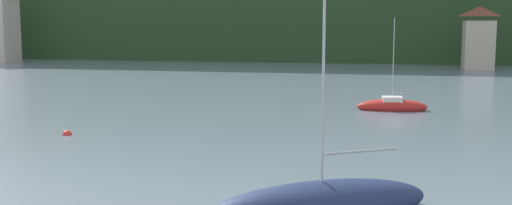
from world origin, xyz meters
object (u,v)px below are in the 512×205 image
at_px(shore_building_westcentral, 479,39).
at_px(sailboat_far_3, 392,106).
at_px(sailboat_mid_5, 322,204).
at_px(mooring_buoy_near, 67,135).

xyz_separation_m(shore_building_westcentral, sailboat_far_3, (-9.99, -34.38, -3.23)).
xyz_separation_m(sailboat_mid_5, mooring_buoy_near, (-14.02, 10.59, -0.34)).
distance_m(sailboat_far_3, sailboat_mid_5, 22.83).
distance_m(sailboat_mid_5, mooring_buoy_near, 17.57).
bearing_deg(mooring_buoy_near, shore_building_westcentral, 60.41).
bearing_deg(shore_building_westcentral, sailboat_far_3, -106.21).
distance_m(shore_building_westcentral, mooring_buoy_near, 53.59).
height_order(sailboat_far_3, mooring_buoy_near, sailboat_far_3).
xyz_separation_m(shore_building_westcentral, sailboat_mid_5, (-12.38, -57.09, -3.15)).
height_order(sailboat_mid_5, mooring_buoy_near, sailboat_mid_5).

